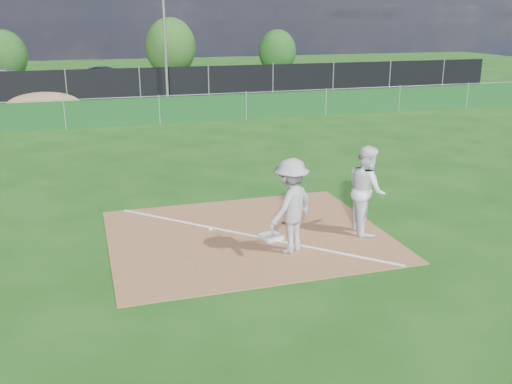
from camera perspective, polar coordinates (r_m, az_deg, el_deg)
The scene contains 17 objects.
ground at distance 21.09m, azimuth -7.70°, elevation 4.34°, with size 90.00×90.00×0.00m, color #15450E.
infield_dirt at distance 12.66m, azimuth -0.85°, elevation -4.36°, with size 6.00×5.00×0.02m, color brown.
foul_line at distance 12.66m, azimuth -0.85°, elevation -4.29°, with size 0.08×7.00×0.01m, color white.
green_fence at distance 25.84m, azimuth -9.63°, elevation 8.00°, with size 44.00×0.05×1.20m, color #103D17.
dirt_mound at distance 29.15m, azimuth -20.46°, elevation 8.18°, with size 3.38×2.60×1.17m, color olive.
black_fence at distance 33.68m, azimuth -11.54°, elevation 10.55°, with size 46.00×0.04×1.80m, color black.
parking_lot at distance 38.73m, azimuth -12.24°, elevation 10.02°, with size 46.00×9.00×0.01m, color black.
light_pole at distance 33.35m, azimuth -9.15°, elevation 15.96°, with size 0.16×0.16×8.00m, color slate.
first_base at distance 12.46m, azimuth 1.50°, elevation -4.47°, with size 0.41×0.41×0.09m, color silver.
play_at_first at distance 11.53m, azimuth 3.49°, elevation -1.38°, with size 2.39×1.32×1.95m.
runner at distance 12.81m, azimuth 11.01°, elevation 0.24°, with size 0.97×0.75×1.99m, color white.
car_left at distance 38.82m, azimuth -23.96°, elevation 10.22°, with size 1.98×4.92×1.68m, color #B7BAC0.
car_mid at distance 38.06m, azimuth -14.48°, elevation 10.88°, with size 1.56×4.49×1.48m, color black.
car_right at distance 39.82m, azimuth -4.11°, elevation 11.54°, with size 1.88×4.63×1.34m, color black.
tree_left at distance 44.56m, azimuth -23.89°, elevation 12.34°, with size 3.12×3.12×3.71m.
tree_mid at distance 45.02m, azimuth -8.54°, elevation 14.16°, with size 3.80×3.80×4.50m.
tree_right at distance 47.29m, azimuth 2.15°, elevation 13.88°, with size 3.00×3.00×3.55m.
Camera 1 is at (-3.26, -10.30, 4.70)m, focal length 40.00 mm.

